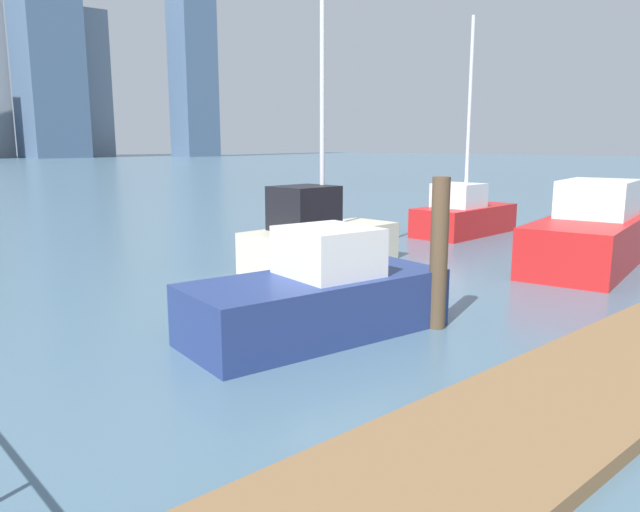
{
  "coord_description": "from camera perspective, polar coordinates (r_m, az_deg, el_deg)",
  "views": [
    {
      "loc": [
        -3.3,
        6.02,
        2.99
      ],
      "look_at": [
        1.55,
        11.41,
        1.63
      ],
      "focal_mm": 33.88,
      "sensor_mm": 36.0,
      "label": 1
    }
  ],
  "objects": [
    {
      "name": "skyline_tower_6",
      "position": [
        159.08,
        -21.0,
        14.76
      ],
      "size": [
        7.1,
        13.91,
        32.98
      ],
      "primitive_type": "cube",
      "rotation": [
        0.0,
        0.0,
        -0.06
      ],
      "color": "gray",
      "rests_on": "ground_plane"
    },
    {
      "name": "skyline_tower_5",
      "position": [
        145.37,
        -24.48,
        18.78
      ],
      "size": [
        12.14,
        11.96,
        52.03
      ],
      "primitive_type": "cube",
      "rotation": [
        0.0,
        0.0,
        0.05
      ],
      "color": "slate",
      "rests_on": "ground_plane"
    },
    {
      "name": "moored_boat_3",
      "position": [
        14.78,
        -0.16,
        1.84
      ],
      "size": [
        4.25,
        1.74,
        7.25
      ],
      "color": "beige",
      "rests_on": "ground_plane"
    },
    {
      "name": "dock_piling_2",
      "position": [
        9.92,
        11.16,
        0.2
      ],
      "size": [
        0.29,
        0.29,
        2.47
      ],
      "primitive_type": "cylinder",
      "color": "brown",
      "rests_on": "ground_plane"
    },
    {
      "name": "floating_dock",
      "position": [
        7.4,
        21.03,
        -13.23
      ],
      "size": [
        12.67,
        2.0,
        0.18
      ],
      "primitive_type": "cube",
      "color": "olive",
      "rests_on": "ground_plane"
    },
    {
      "name": "moored_boat_0",
      "position": [
        16.19,
        24.13,
        1.94
      ],
      "size": [
        5.36,
        3.01,
        2.09
      ],
      "color": "red",
      "rests_on": "ground_plane"
    },
    {
      "name": "moored_boat_4",
      "position": [
        20.68,
        13.41,
        3.83
      ],
      "size": [
        4.16,
        1.98,
        6.96
      ],
      "color": "red",
      "rests_on": "ground_plane"
    },
    {
      "name": "moored_boat_1",
      "position": [
        9.53,
        -0.17,
        -3.87
      ],
      "size": [
        4.35,
        2.15,
        1.7
      ],
      "color": "navy",
      "rests_on": "ground_plane"
    }
  ]
}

